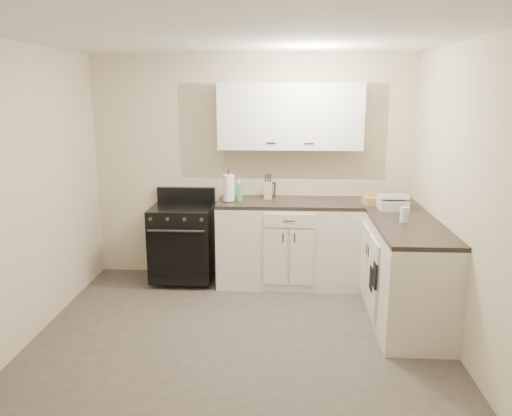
# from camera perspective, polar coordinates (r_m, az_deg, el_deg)

# --- Properties ---
(floor) EXTENTS (3.60, 3.60, 0.00)m
(floor) POSITION_cam_1_polar(r_m,az_deg,el_deg) (4.36, -2.04, -15.63)
(floor) COLOR #473F38
(floor) RESTS_ON ground
(ceiling) EXTENTS (3.60, 3.60, 0.00)m
(ceiling) POSITION_cam_1_polar(r_m,az_deg,el_deg) (3.84, -2.36, 19.13)
(ceiling) COLOR white
(ceiling) RESTS_ON wall_back
(wall_back) EXTENTS (3.60, 0.00, 3.60)m
(wall_back) POSITION_cam_1_polar(r_m,az_deg,el_deg) (5.68, -0.48, 4.55)
(wall_back) COLOR beige
(wall_back) RESTS_ON ground
(wall_right) EXTENTS (0.00, 3.60, 3.60)m
(wall_right) POSITION_cam_1_polar(r_m,az_deg,el_deg) (4.15, 23.36, 0.27)
(wall_right) COLOR beige
(wall_right) RESTS_ON ground
(wall_left) EXTENTS (0.00, 3.60, 3.60)m
(wall_left) POSITION_cam_1_polar(r_m,az_deg,el_deg) (4.46, -25.88, 0.85)
(wall_left) COLOR beige
(wall_left) RESTS_ON ground
(wall_front) EXTENTS (3.60, 0.00, 3.60)m
(wall_front) POSITION_cam_1_polar(r_m,az_deg,el_deg) (2.21, -6.64, -9.53)
(wall_front) COLOR beige
(wall_front) RESTS_ON ground
(base_cabinets_back) EXTENTS (1.55, 0.60, 0.90)m
(base_cabinets_back) POSITION_cam_1_polar(r_m,az_deg,el_deg) (5.56, 3.72, -4.14)
(base_cabinets_back) COLOR silver
(base_cabinets_back) RESTS_ON floor
(base_cabinets_right) EXTENTS (0.60, 1.90, 0.90)m
(base_cabinets_right) POSITION_cam_1_polar(r_m,az_deg,el_deg) (5.07, 16.09, -6.38)
(base_cabinets_right) COLOR silver
(base_cabinets_right) RESTS_ON floor
(countertop_back) EXTENTS (1.55, 0.60, 0.04)m
(countertop_back) POSITION_cam_1_polar(r_m,az_deg,el_deg) (5.44, 3.79, 0.59)
(countertop_back) COLOR black
(countertop_back) RESTS_ON base_cabinets_back
(countertop_right) EXTENTS (0.60, 1.90, 0.04)m
(countertop_right) POSITION_cam_1_polar(r_m,az_deg,el_deg) (4.93, 16.44, -1.22)
(countertop_right) COLOR black
(countertop_right) RESTS_ON base_cabinets_right
(upper_cabinets) EXTENTS (1.55, 0.30, 0.70)m
(upper_cabinets) POSITION_cam_1_polar(r_m,az_deg,el_deg) (5.46, 3.93, 10.40)
(upper_cabinets) COLOR white
(upper_cabinets) RESTS_ON wall_back
(stove) EXTENTS (0.67, 0.57, 0.81)m
(stove) POSITION_cam_1_polar(r_m,az_deg,el_deg) (5.64, -8.40, -3.89)
(stove) COLOR black
(stove) RESTS_ON floor
(knife_block) EXTENTS (0.09, 0.08, 0.19)m
(knife_block) POSITION_cam_1_polar(r_m,az_deg,el_deg) (5.51, 1.37, 2.02)
(knife_block) COLOR tan
(knife_block) RESTS_ON countertop_back
(paper_towel) EXTENTS (0.14, 0.14, 0.29)m
(paper_towel) POSITION_cam_1_polar(r_m,az_deg,el_deg) (5.39, -3.13, 2.30)
(paper_towel) COLOR white
(paper_towel) RESTS_ON countertop_back
(soap_bottle) EXTENTS (0.07, 0.07, 0.20)m
(soap_bottle) POSITION_cam_1_polar(r_m,az_deg,el_deg) (5.40, -1.95, 1.82)
(soap_bottle) COLOR #41A95B
(soap_bottle) RESTS_ON countertop_back
(picture_frame) EXTENTS (0.13, 0.07, 0.16)m
(picture_frame) POSITION_cam_1_polar(r_m,az_deg,el_deg) (5.67, 1.61, 2.17)
(picture_frame) COLOR black
(picture_frame) RESTS_ON countertop_back
(wicker_basket) EXTENTS (0.29, 0.23, 0.09)m
(wicker_basket) POSITION_cam_1_polar(r_m,az_deg,el_deg) (5.40, 13.53, 0.84)
(wicker_basket) COLOR #AF8252
(wicker_basket) RESTS_ON countertop_right
(countertop_grill) EXTENTS (0.28, 0.26, 0.10)m
(countertop_grill) POSITION_cam_1_polar(r_m,az_deg,el_deg) (5.22, 15.36, 0.40)
(countertop_grill) COLOR silver
(countertop_grill) RESTS_ON countertop_right
(glass_jar) EXTENTS (0.09, 0.09, 0.14)m
(glass_jar) POSITION_cam_1_polar(r_m,az_deg,el_deg) (4.74, 16.60, -0.71)
(glass_jar) COLOR silver
(glass_jar) RESTS_ON countertop_right
(oven_mitt_near) EXTENTS (0.02, 0.13, 0.23)m
(oven_mitt_near) POSITION_cam_1_polar(r_m,az_deg,el_deg) (4.55, 13.45, -7.50)
(oven_mitt_near) COLOR black
(oven_mitt_near) RESTS_ON base_cabinets_right
(oven_mitt_far) EXTENTS (0.02, 0.13, 0.22)m
(oven_mitt_far) POSITION_cam_1_polar(r_m,az_deg,el_deg) (4.72, 13.05, -7.87)
(oven_mitt_far) COLOR black
(oven_mitt_far) RESTS_ON base_cabinets_right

